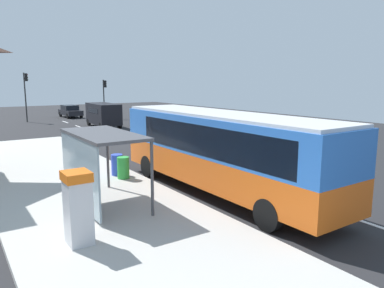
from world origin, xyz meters
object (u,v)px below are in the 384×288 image
at_px(white_van, 103,113).
at_px(recycling_bin_green, 123,168).
at_px(ticket_machine, 78,207).
at_px(bus_shelter, 94,151).
at_px(recycling_bin_blue, 117,165).
at_px(bus, 219,148).
at_px(sedan_near, 70,111).
at_px(traffic_light_near_side, 104,93).
at_px(traffic_light_far_side, 26,90).

relative_size(white_van, recycling_bin_green, 5.56).
height_order(white_van, ticket_machine, white_van).
bearing_deg(bus_shelter, white_van, 69.10).
bearing_deg(recycling_bin_blue, bus_shelter, -121.91).
bearing_deg(recycling_bin_blue, white_van, 71.38).
relative_size(bus, recycling_bin_blue, 11.61).
distance_m(sedan_near, ticket_machine, 38.42).
xyz_separation_m(sedan_near, recycling_bin_green, (-6.50, -31.59, -0.14)).
relative_size(traffic_light_near_side, bus_shelter, 1.16).
distance_m(bus, bus_shelter, 4.77).
height_order(white_van, traffic_light_near_side, traffic_light_near_side).
bearing_deg(bus, ticket_machine, -163.06).
bearing_deg(traffic_light_near_side, bus, -102.84).
xyz_separation_m(white_van, recycling_bin_green, (-6.40, -19.70, -0.69)).
distance_m(ticket_machine, bus_shelter, 3.11).
relative_size(white_van, sedan_near, 1.18).
height_order(bus, recycling_bin_blue, bus).
xyz_separation_m(traffic_light_near_side, traffic_light_far_side, (-8.61, 0.80, 0.45)).
height_order(recycling_bin_blue, bus_shelter, bus_shelter).
bearing_deg(bus, traffic_light_far_side, 92.46).
bearing_deg(bus_shelter, traffic_light_near_side, 68.89).
height_order(bus, bus_shelter, bus).
distance_m(ticket_machine, recycling_bin_blue, 7.17).
bearing_deg(ticket_machine, bus_shelter, 62.35).
xyz_separation_m(white_van, ticket_machine, (-9.99, -25.18, -0.17)).
relative_size(white_van, traffic_light_near_side, 1.14).
bearing_deg(bus, recycling_bin_green, 124.41).
bearing_deg(traffic_light_near_side, white_van, -111.66).
bearing_deg(bus_shelter, traffic_light_far_side, 84.04).
height_order(bus, traffic_light_near_side, traffic_light_near_side).
bearing_deg(recycling_bin_green, ticket_machine, -123.22).
relative_size(sedan_near, traffic_light_near_side, 0.96).
bearing_deg(bus_shelter, bus, -9.41).
bearing_deg(traffic_light_far_side, recycling_bin_blue, -92.23).
height_order(bus, traffic_light_far_side, traffic_light_far_side).
bearing_deg(bus, recycling_bin_blue, 119.87).
bearing_deg(bus_shelter, recycling_bin_blue, 58.09).
height_order(traffic_light_near_side, bus_shelter, traffic_light_near_side).
xyz_separation_m(sedan_near, traffic_light_near_side, (3.21, -3.57, 2.30)).
height_order(sedan_near, ticket_machine, ticket_machine).
xyz_separation_m(white_van, traffic_light_far_side, (-5.30, 9.12, 2.20)).
distance_m(sedan_near, recycling_bin_blue, 31.56).
bearing_deg(traffic_light_far_side, bus_shelter, -95.96).
height_order(bus, sedan_near, bus).
relative_size(bus, white_van, 2.09).
height_order(sedan_near, recycling_bin_green, sedan_near).
bearing_deg(sedan_near, traffic_light_near_side, -48.07).
bearing_deg(traffic_light_far_side, bus, -87.54).
bearing_deg(ticket_machine, traffic_light_near_side, 68.35).
xyz_separation_m(bus, traffic_light_near_side, (7.22, 31.65, 1.25)).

